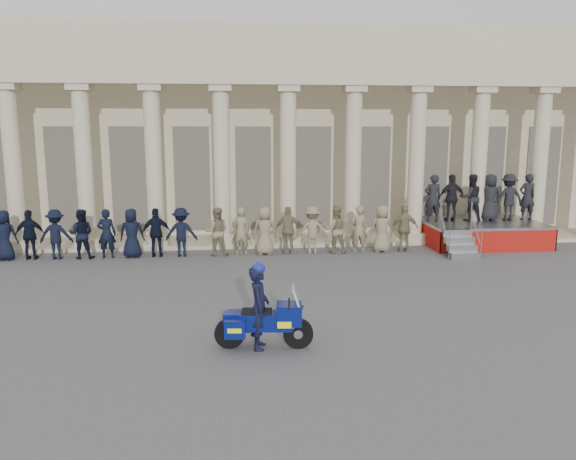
% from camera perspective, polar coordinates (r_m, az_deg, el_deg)
% --- Properties ---
extents(ground, '(90.00, 90.00, 0.00)m').
position_cam_1_polar(ground, '(14.86, -1.98, -8.00)').
color(ground, '#4B4B4E').
rests_on(ground, ground).
extents(building, '(40.00, 12.50, 9.00)m').
position_cam_1_polar(building, '(28.85, -3.93, 9.98)').
color(building, '#C0B290').
rests_on(building, ground).
extents(officer_rank, '(19.30, 0.68, 1.81)m').
position_cam_1_polar(officer_rank, '(21.09, -13.26, -0.26)').
color(officer_rank, black).
rests_on(officer_rank, ground).
extents(reviewing_stand, '(4.69, 4.35, 2.84)m').
position_cam_1_polar(reviewing_stand, '(24.11, 19.13, 2.39)').
color(reviewing_stand, gray).
rests_on(reviewing_stand, ground).
extents(motorcycle, '(2.13, 0.90, 1.36)m').
position_cam_1_polar(motorcycle, '(12.16, -2.38, -9.29)').
color(motorcycle, black).
rests_on(motorcycle, ground).
extents(rider, '(0.50, 0.70, 1.91)m').
position_cam_1_polar(rider, '(12.05, -2.96, -7.71)').
color(rider, black).
rests_on(rider, ground).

